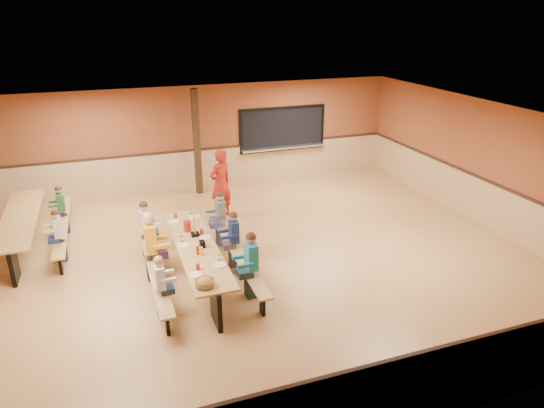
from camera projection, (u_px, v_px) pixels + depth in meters
name	position (u px, v px, depth m)	size (l,w,h in m)	color
ground	(251.00, 259.00, 10.41)	(12.00, 12.00, 0.00)	#9C6B3B
room_envelope	(250.00, 230.00, 10.16)	(12.04, 10.04, 3.02)	brown
kitchen_pass_through	(283.00, 131.00, 15.00)	(2.78, 0.28, 1.38)	black
structural_post	(197.00, 143.00, 13.64)	(0.18, 0.18, 3.00)	black
cafeteria_table_main	(197.00, 256.00, 9.44)	(1.91, 3.70, 0.74)	#AA7F43
cafeteria_table_second	(21.00, 226.00, 10.75)	(1.91, 3.70, 0.74)	#AA7F43
seated_child_white_left	(161.00, 287.00, 8.29)	(0.34, 0.28, 1.14)	white
seated_adult_yellow	(151.00, 247.00, 9.42)	(0.46, 0.37, 1.39)	gold
seated_child_grey_left	(146.00, 229.00, 10.34)	(0.38, 0.31, 1.24)	silver
seated_child_teal_right	(251.00, 265.00, 8.84)	(0.40, 0.33, 1.28)	teal
seated_child_navy_right	(234.00, 240.00, 9.91)	(0.37, 0.30, 1.20)	#18224D
seated_child_char_right	(221.00, 218.00, 10.87)	(0.39, 0.32, 1.25)	#51535A
seated_child_green_sec	(62.00, 210.00, 11.44)	(0.35, 0.29, 1.17)	#2F623A
seated_child_tan_sec	(59.00, 236.00, 10.16)	(0.33, 0.27, 1.14)	beige
standing_woman	(221.00, 184.00, 12.21)	(0.66, 0.43, 1.80)	#AC1D13
punch_pitcher	(187.00, 226.00, 9.94)	(0.16, 0.16, 0.22)	#B11917
chip_bowl	(205.00, 282.00, 7.96)	(0.32, 0.32, 0.15)	orange
napkin_dispenser	(202.00, 244.00, 9.29)	(0.10, 0.14, 0.13)	black
condiment_mustard	(201.00, 251.00, 8.96)	(0.06, 0.06, 0.17)	yellow
condiment_ketchup	(198.00, 250.00, 9.00)	(0.06, 0.06, 0.17)	#B2140F
table_paddle	(195.00, 229.00, 9.73)	(0.16, 0.16, 0.56)	black
place_settings	(196.00, 243.00, 9.34)	(0.65, 3.30, 0.11)	beige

